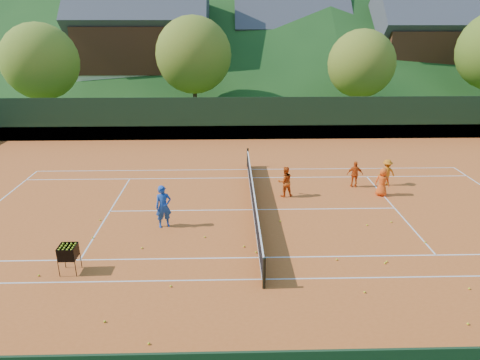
{
  "coord_description": "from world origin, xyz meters",
  "views": [
    {
      "loc": [
        -1.06,
        -17.44,
        8.03
      ],
      "look_at": [
        -0.6,
        0.0,
        1.45
      ],
      "focal_mm": 32.0,
      "sensor_mm": 36.0,
      "label": 1
    }
  ],
  "objects_px": {
    "tennis_net": "(254,199)",
    "chalet_right": "(424,47)",
    "student_b": "(355,174)",
    "chalet_left": "(143,43)",
    "coach": "(163,207)",
    "ball_hopper": "(68,253)",
    "student_c": "(382,182)",
    "student_a": "(285,182)",
    "student_d": "(387,172)",
    "chalet_mid": "(289,47)"
  },
  "relations": [
    {
      "from": "student_a",
      "to": "student_c",
      "type": "bearing_deg",
      "value": 166.13
    },
    {
      "from": "chalet_right",
      "to": "coach",
      "type": "bearing_deg",
      "value": -126.98
    },
    {
      "from": "student_b",
      "to": "chalet_mid",
      "type": "bearing_deg",
      "value": -84.21
    },
    {
      "from": "student_c",
      "to": "chalet_left",
      "type": "bearing_deg",
      "value": -35.29
    },
    {
      "from": "tennis_net",
      "to": "chalet_right",
      "type": "xyz_separation_m",
      "value": [
        20.0,
        30.0,
        4.74
      ]
    },
    {
      "from": "ball_hopper",
      "to": "student_d",
      "type": "bearing_deg",
      "value": 30.06
    },
    {
      "from": "student_d",
      "to": "ball_hopper",
      "type": "xyz_separation_m",
      "value": [
        -13.41,
        -7.76,
        0.06
      ]
    },
    {
      "from": "chalet_left",
      "to": "chalet_right",
      "type": "distance_m",
      "value": 30.0
    },
    {
      "from": "coach",
      "to": "student_d",
      "type": "relative_size",
      "value": 1.3
    },
    {
      "from": "chalet_left",
      "to": "chalet_mid",
      "type": "bearing_deg",
      "value": 14.04
    },
    {
      "from": "ball_hopper",
      "to": "chalet_left",
      "type": "relative_size",
      "value": 0.07
    },
    {
      "from": "student_c",
      "to": "chalet_right",
      "type": "height_order",
      "value": "chalet_right"
    },
    {
      "from": "student_b",
      "to": "tennis_net",
      "type": "relative_size",
      "value": 0.11
    },
    {
      "from": "student_c",
      "to": "chalet_mid",
      "type": "relative_size",
      "value": 0.11
    },
    {
      "from": "student_b",
      "to": "chalet_mid",
      "type": "distance_m",
      "value": 31.63
    },
    {
      "from": "tennis_net",
      "to": "chalet_right",
      "type": "relative_size",
      "value": 1.01
    },
    {
      "from": "tennis_net",
      "to": "chalet_left",
      "type": "distance_m",
      "value": 32.04
    },
    {
      "from": "coach",
      "to": "student_a",
      "type": "xyz_separation_m",
      "value": [
        5.34,
        3.09,
        -0.14
      ]
    },
    {
      "from": "student_b",
      "to": "chalet_left",
      "type": "distance_m",
      "value": 31.7
    },
    {
      "from": "ball_hopper",
      "to": "chalet_left",
      "type": "height_order",
      "value": "chalet_left"
    },
    {
      "from": "coach",
      "to": "chalet_left",
      "type": "relative_size",
      "value": 0.13
    },
    {
      "from": "tennis_net",
      "to": "student_b",
      "type": "bearing_deg",
      "value": 26.86
    },
    {
      "from": "student_a",
      "to": "tennis_net",
      "type": "distance_m",
      "value": 2.23
    },
    {
      "from": "ball_hopper",
      "to": "chalet_right",
      "type": "height_order",
      "value": "chalet_right"
    },
    {
      "from": "ball_hopper",
      "to": "chalet_left",
      "type": "distance_m",
      "value": 35.39
    },
    {
      "from": "student_a",
      "to": "student_c",
      "type": "distance_m",
      "value": 4.68
    },
    {
      "from": "student_d",
      "to": "chalet_right",
      "type": "distance_m",
      "value": 30.42
    },
    {
      "from": "chalet_right",
      "to": "student_d",
      "type": "bearing_deg",
      "value": -115.67
    },
    {
      "from": "student_c",
      "to": "coach",
      "type": "bearing_deg",
      "value": 41.9
    },
    {
      "from": "student_a",
      "to": "ball_hopper",
      "type": "height_order",
      "value": "student_a"
    },
    {
      "from": "student_c",
      "to": "tennis_net",
      "type": "height_order",
      "value": "student_c"
    },
    {
      "from": "coach",
      "to": "chalet_right",
      "type": "distance_m",
      "value": 39.72
    },
    {
      "from": "student_a",
      "to": "ball_hopper",
      "type": "relative_size",
      "value": 1.49
    },
    {
      "from": "tennis_net",
      "to": "student_d",
      "type": "bearing_deg",
      "value": 22.51
    },
    {
      "from": "student_b",
      "to": "coach",
      "type": "bearing_deg",
      "value": 32.16
    },
    {
      "from": "chalet_left",
      "to": "student_a",
      "type": "bearing_deg",
      "value": -67.84
    },
    {
      "from": "chalet_mid",
      "to": "student_c",
      "type": "bearing_deg",
      "value": -89.52
    },
    {
      "from": "ball_hopper",
      "to": "chalet_mid",
      "type": "bearing_deg",
      "value": 72.25
    },
    {
      "from": "student_b",
      "to": "ball_hopper",
      "type": "distance_m",
      "value": 13.94
    },
    {
      "from": "chalet_left",
      "to": "tennis_net",
      "type": "bearing_deg",
      "value": -71.57
    },
    {
      "from": "chalet_left",
      "to": "chalet_right",
      "type": "xyz_separation_m",
      "value": [
        30.0,
        0.0,
        -0.39
      ]
    },
    {
      "from": "student_b",
      "to": "chalet_left",
      "type": "height_order",
      "value": "chalet_left"
    },
    {
      "from": "student_a",
      "to": "student_d",
      "type": "distance_m",
      "value": 5.54
    },
    {
      "from": "coach",
      "to": "ball_hopper",
      "type": "bearing_deg",
      "value": -148.1
    },
    {
      "from": "student_c",
      "to": "tennis_net",
      "type": "bearing_deg",
      "value": 38.47
    },
    {
      "from": "student_c",
      "to": "ball_hopper",
      "type": "height_order",
      "value": "student_c"
    },
    {
      "from": "student_b",
      "to": "ball_hopper",
      "type": "height_order",
      "value": "student_b"
    },
    {
      "from": "tennis_net",
      "to": "ball_hopper",
      "type": "relative_size",
      "value": 12.07
    },
    {
      "from": "student_d",
      "to": "chalet_left",
      "type": "bearing_deg",
      "value": -63.69
    },
    {
      "from": "tennis_net",
      "to": "student_c",
      "type": "bearing_deg",
      "value": 13.5
    }
  ]
}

